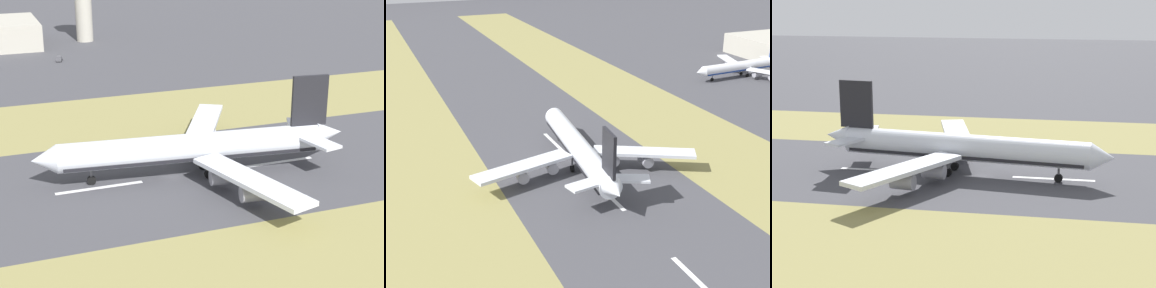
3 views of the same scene
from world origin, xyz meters
TOP-DOWN VIEW (x-y plane):
  - ground_plane at (0.00, 0.00)m, footprint 800.00×800.00m
  - grass_median_west at (-45.00, 0.00)m, footprint 40.00×600.00m
  - grass_median_east at (45.00, 0.00)m, footprint 40.00×600.00m
  - centreline_dash_mid at (0.00, -24.28)m, footprint 1.20×18.00m
  - centreline_dash_far at (0.00, 15.72)m, footprint 1.20×18.00m
  - airplane_main_jet at (-0.34, -6.17)m, footprint 63.73×67.19m

SIDE VIEW (x-z plane):
  - ground_plane at x=0.00m, z-range 0.00..0.00m
  - grass_median_west at x=-45.00m, z-range 0.00..0.01m
  - grass_median_east at x=45.00m, z-range 0.00..0.01m
  - centreline_dash_mid at x=0.00m, z-range 0.00..0.01m
  - centreline_dash_far at x=0.00m, z-range 0.00..0.01m
  - airplane_main_jet at x=-0.34m, z-range -4.08..16.12m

